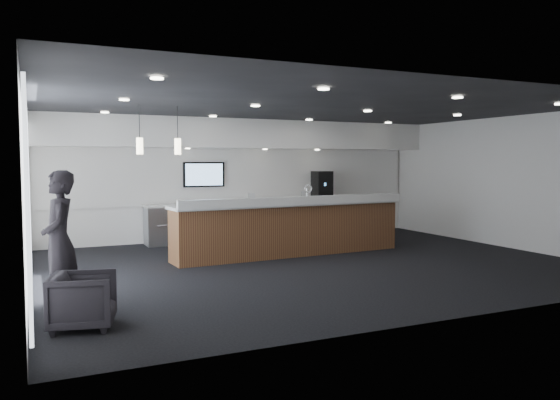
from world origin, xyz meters
name	(u,v)px	position (x,y,z in m)	size (l,w,h in m)	color
ground	(314,264)	(0.00, 0.00, 0.00)	(10.00, 10.00, 0.00)	black
ceiling	(314,107)	(0.00, 0.00, 3.00)	(10.00, 8.00, 0.02)	black
back_wall	(240,180)	(0.00, 4.00, 1.50)	(10.00, 0.02, 3.00)	white
left_wall	(25,192)	(-5.00, 0.00, 1.50)	(0.02, 8.00, 3.00)	white
right_wall	(506,182)	(5.00, 0.00, 1.50)	(0.02, 8.00, 3.00)	white
soffit_bulkhead	(247,134)	(0.00, 3.55, 2.65)	(10.00, 0.90, 0.70)	silver
alcove_panel	(241,176)	(0.00, 3.97, 1.60)	(9.80, 0.06, 1.40)	silver
window_blinds_wall	(28,192)	(-4.96, 0.00, 1.50)	(0.04, 7.36, 2.55)	white
back_credenza	(246,221)	(0.00, 3.64, 0.48)	(5.06, 0.66, 0.95)	#9FA3A8
wall_tv	(204,175)	(-1.00, 3.91, 1.65)	(1.05, 0.08, 0.62)	black
pendant_left	(179,146)	(-2.40, 0.80, 2.25)	(0.12, 0.12, 0.30)	#F4E7BE
pendant_right	(141,146)	(-3.10, 0.80, 2.25)	(0.12, 0.12, 0.30)	#F4E7BE
ceiling_can_lights	(314,109)	(0.00, 0.00, 2.97)	(7.00, 5.00, 0.02)	white
service_counter	(290,228)	(0.03, 1.10, 0.58)	(5.18, 1.14, 1.49)	#4A2718
coffee_machine	(322,185)	(2.20, 3.65, 1.33)	(0.46, 0.58, 0.76)	black
info_sign_left	(252,198)	(0.13, 3.55, 1.07)	(0.17, 0.02, 0.23)	silver
info_sign_right	(304,196)	(1.60, 3.51, 1.07)	(0.18, 0.02, 0.24)	silver
armchair	(83,301)	(-4.40, -2.46, 0.33)	(0.71, 0.73, 0.66)	black
lounge_guest	(59,240)	(-4.60, -1.42, 0.93)	(0.68, 0.44, 1.85)	black
cup_0	(290,199)	(1.20, 3.55, 1.00)	(0.10, 0.10, 0.10)	white
cup_1	(285,199)	(1.06, 3.55, 1.00)	(0.10, 0.10, 0.10)	white
cup_2	(280,199)	(0.92, 3.55, 1.00)	(0.10, 0.10, 0.10)	white
cup_3	(275,200)	(0.78, 3.55, 1.00)	(0.10, 0.10, 0.10)	white
cup_4	(270,200)	(0.64, 3.55, 1.00)	(0.10, 0.10, 0.10)	white
cup_5	(265,200)	(0.50, 3.55, 1.00)	(0.10, 0.10, 0.10)	white
cup_6	(260,200)	(0.36, 3.55, 1.00)	(0.10, 0.10, 0.10)	white
cup_7	(255,200)	(0.22, 3.55, 1.00)	(0.10, 0.10, 0.10)	white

